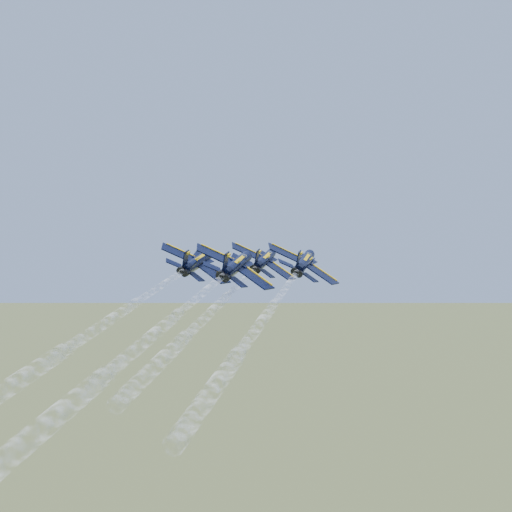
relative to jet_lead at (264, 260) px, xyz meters
The scene contains 8 objects.
jet_lead is the anchor object (origin of this frame).
jet_left 15.27m from the jet_lead, 113.38° to the right, with size 11.84×18.30×7.26m.
jet_right 13.31m from the jet_lead, 30.09° to the right, with size 11.84×18.30×7.26m.
jet_slot 22.69m from the jet_lead, 73.02° to the right, with size 11.84×18.30×7.26m.
smoke_trail_lead 44.91m from the jet_lead, 71.18° to the right, with size 21.16×57.55×2.42m.
smoke_trail_left 57.15m from the jet_lead, 81.52° to the right, with size 21.16×57.55×2.42m.
smoke_trail_right 55.63m from the jet_lead, 62.13° to the right, with size 21.16×57.55×2.42m.
smoke_trail_slot 67.59m from the jet_lead, 71.79° to the right, with size 21.16×57.55×2.42m.
Camera 1 is at (54.62, -101.86, 102.46)m, focal length 45.00 mm.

